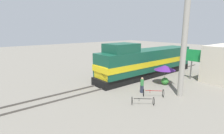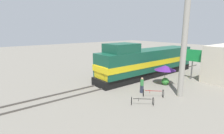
{
  "view_description": "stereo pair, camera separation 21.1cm",
  "coord_description": "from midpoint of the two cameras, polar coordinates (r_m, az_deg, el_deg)",
  "views": [
    {
      "loc": [
        15.27,
        -16.09,
        6.34
      ],
      "look_at": [
        1.2,
        -4.65,
        2.43
      ],
      "focal_mm": 28.0,
      "sensor_mm": 36.0,
      "label": 1
    },
    {
      "loc": [
        15.4,
        -15.93,
        6.34
      ],
      "look_at": [
        1.2,
        -4.65,
        2.43
      ],
      "focal_mm": 28.0,
      "sensor_mm": 36.0,
      "label": 2
    }
  ],
  "objects": [
    {
      "name": "utility_pole",
      "position": [
        17.34,
        22.99,
        9.1
      ],
      "size": [
        1.8,
        0.52,
        11.33
      ],
      "color": "#9E998E",
      "rests_on": "ground_plane"
    },
    {
      "name": "bicycle_spare",
      "position": [
        15.45,
        10.25,
        -10.84
      ],
      "size": [
        1.79,
        1.85,
        0.69
      ],
      "rotation": [
        0.0,
        0.0,
        -0.74
      ],
      "color": "black",
      "rests_on": "ground_plane"
    },
    {
      "name": "rail_near",
      "position": [
        23.52,
        6.24,
        -3.36
      ],
      "size": [
        0.08,
        30.33,
        0.15
      ],
      "primitive_type": "cube",
      "color": "#4C4742",
      "rests_on": "ground_plane"
    },
    {
      "name": "billboard_sign",
      "position": [
        24.6,
        25.14,
        2.94
      ],
      "size": [
        2.24,
        0.12,
        3.86
      ],
      "color": "#595959",
      "rests_on": "ground_plane"
    },
    {
      "name": "locomotive",
      "position": [
        24.26,
        11.37,
        1.57
      ],
      "size": [
        3.08,
        16.88,
        4.73
      ],
      "color": "black",
      "rests_on": "ground_plane"
    },
    {
      "name": "person_bystander",
      "position": [
        18.01,
        10.07,
        -5.7
      ],
      "size": [
        0.34,
        0.34,
        1.62
      ],
      "color": "#2D3347",
      "rests_on": "ground_plane"
    },
    {
      "name": "rail_far",
      "position": [
        22.56,
        8.8,
        -4.1
      ],
      "size": [
        0.08,
        30.33,
        0.15
      ],
      "primitive_type": "cube",
      "color": "#4C4742",
      "rests_on": "ground_plane"
    },
    {
      "name": "shrub_cluster",
      "position": [
        21.38,
        17.26,
        -4.48
      ],
      "size": [
        0.84,
        0.84,
        0.84
      ],
      "primitive_type": "sphere",
      "color": "#388C38",
      "rests_on": "ground_plane"
    },
    {
      "name": "ground_plane",
      "position": [
        23.06,
        7.49,
        -3.9
      ],
      "size": [
        120.0,
        120.0,
        0.0
      ],
      "primitive_type": "plane",
      "color": "slate"
    },
    {
      "name": "vendor_umbrella",
      "position": [
        21.33,
        17.23,
        -0.21
      ],
      "size": [
        2.46,
        2.46,
        2.25
      ],
      "color": "#4C4C4C",
      "rests_on": "ground_plane"
    },
    {
      "name": "bicycle",
      "position": [
        17.38,
        13.63,
        -8.22
      ],
      "size": [
        1.88,
        1.87,
        0.75
      ],
      "rotation": [
        0.0,
        0.0,
        -0.79
      ],
      "color": "black",
      "rests_on": "ground_plane"
    }
  ]
}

